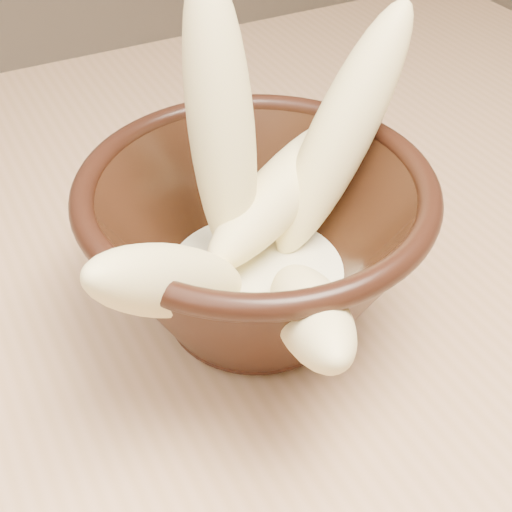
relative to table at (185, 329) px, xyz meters
The scene contains 8 objects.
table is the anchor object (origin of this frame).
bowl 0.18m from the table, 75.35° to the right, with size 0.23×0.23×0.12m.
milk_puddle 0.15m from the table, 75.35° to the right, with size 0.13×0.13×0.02m, color #EEE9C0.
banana_upright 0.23m from the table, 72.85° to the right, with size 0.04×0.04×0.20m, color #F9EC93.
banana_left 0.22m from the table, 111.06° to the right, with size 0.04×0.04×0.16m, color #F9EC93.
banana_right 0.23m from the table, 35.54° to the right, with size 0.04×0.04×0.19m, color #F9EC93.
banana_across 0.19m from the table, 47.59° to the right, with size 0.04×0.04×0.16m, color #F9EC93.
banana_front 0.23m from the table, 84.47° to the right, with size 0.04×0.04×0.15m, color #F9EC93.
Camera 1 is at (-0.14, -0.41, 1.12)m, focal length 50.00 mm.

